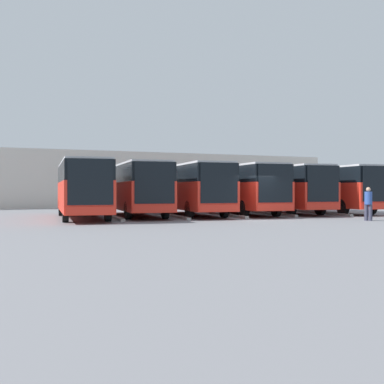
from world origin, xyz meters
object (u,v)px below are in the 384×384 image
object	(u,v)px
bus_4	(136,187)
bus_5	(82,187)
bus_1	(282,188)
bus_0	(329,188)
pedestrian	(368,203)
bus_2	(239,188)
bus_3	(191,187)

from	to	relation	value
bus_4	bus_5	size ratio (longest dim) A/B	1.00
bus_4	bus_1	bearing A→B (deg)	-175.35
bus_0	bus_4	xyz separation A→B (m)	(14.43, -0.94, 0.00)
bus_0	pedestrian	distance (m)	9.28
bus_0	bus_2	bearing A→B (deg)	1.91
bus_1	pedestrian	bearing A→B (deg)	93.14
bus_3	pedestrian	world-z (taller)	bus_3
bus_0	bus_5	bearing A→B (deg)	6.13
bus_3	bus_1	bearing A→B (deg)	-172.62
bus_1	bus_5	xyz separation A→B (m)	(14.43, 0.90, 0.00)
bus_2	bus_4	distance (m)	7.23
bus_1	bus_2	world-z (taller)	same
bus_0	bus_1	world-z (taller)	same
bus_1	bus_4	distance (m)	10.82
bus_1	bus_3	bearing A→B (deg)	7.38
pedestrian	bus_2	bearing A→B (deg)	-10.33
bus_0	bus_1	size ratio (longest dim) A/B	1.00
bus_5	bus_3	bearing A→B (deg)	-168.92
bus_1	bus_0	bearing A→B (deg)	173.87
bus_3	bus_0	bearing A→B (deg)	-177.18
bus_2	bus_5	size ratio (longest dim) A/B	1.00
bus_5	pedestrian	xyz separation A→B (m)	(-14.03, 8.18, -0.86)
bus_1	bus_3	world-z (taller)	same
bus_4	bus_5	distance (m)	3.77
bus_1	bus_4	size ratio (longest dim) A/B	1.00
bus_1	bus_5	distance (m)	14.45
bus_4	pedestrian	xyz separation A→B (m)	(-10.42, 9.27, -0.86)
bus_4	pedestrian	distance (m)	13.97
bus_3	bus_5	bearing A→B (deg)	11.08
bus_4	bus_5	world-z (taller)	same
bus_2	bus_4	xyz separation A→B (m)	(7.21, -0.47, 0.00)
pedestrian	bus_4	bearing A→B (deg)	17.99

